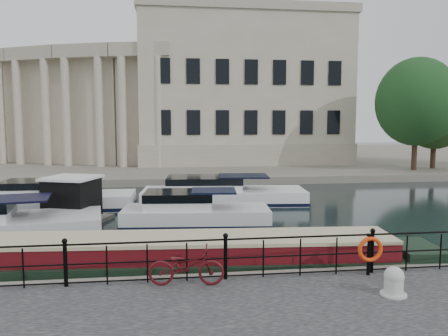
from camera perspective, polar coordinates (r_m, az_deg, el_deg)
The scene contains 10 objects.
ground_plane at distance 14.00m, azimuth -1.03°, elevation -13.21°, with size 160.00×160.00×0.00m, color black.
far_bank at distance 52.34m, azimuth -5.65°, elevation 1.29°, with size 120.00×42.00×0.55m, color #6B665B.
railing at distance 11.50m, azimuth 0.20°, elevation -11.24°, with size 24.14×0.14×1.22m.
civic_building at distance 47.91m, azimuth -6.80°, elevation 8.93°, with size 53.55×31.84×16.85m.
bicycle at distance 11.17m, azimuth -4.95°, elevation -12.62°, with size 0.66×1.90×1.00m, color #4B0D12.
mooring_bollard at distance 11.33m, azimuth 21.31°, elevation -13.67°, with size 0.62×0.62×0.69m.
life_ring_post at distance 12.33m, azimuth 18.53°, elevation -10.11°, with size 0.69×0.19×1.12m.
narrowboat at distance 13.50m, azimuth -5.51°, elevation -12.34°, with size 16.04×3.17×1.58m.
harbour_hut at distance 21.44m, azimuth -19.21°, elevation -4.13°, with size 3.65×3.34×2.18m.
cabin_cruisers at distance 22.08m, azimuth -13.76°, elevation -5.21°, with size 19.58×10.47×1.99m.
Camera 1 is at (-1.42, -13.14, 4.63)m, focal length 35.00 mm.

